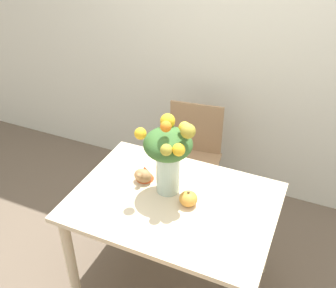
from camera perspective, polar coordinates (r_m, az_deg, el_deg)
The scene contains 7 objects.
ground_plane at distance 2.71m, azimuth 0.66°, elevation -19.67°, with size 12.00×12.00×0.00m, color brown.
wall_back at distance 2.92m, azimuth 10.80°, elevation 16.46°, with size 8.00×0.06×2.70m.
dining_table at distance 2.26m, azimuth 0.76°, elevation -10.27°, with size 1.11×0.80×0.72m.
flower_vase at distance 2.09m, azimuth 0.08°, elevation -1.21°, with size 0.30×0.29×0.48m.
pumpkin at distance 2.13m, azimuth 2.95°, elevation -7.95°, with size 0.10×0.10×0.09m.
turkey_figurine at distance 2.29m, azimuth -3.51°, elevation -4.36°, with size 0.11×0.14×0.09m.
dining_chair_near_window at distance 2.96m, azimuth 3.37°, elevation -2.22°, with size 0.47×0.47×0.85m.
Camera 1 is at (0.64, -1.51, 2.16)m, focal length 42.00 mm.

